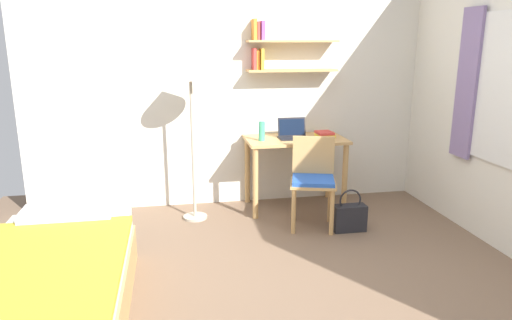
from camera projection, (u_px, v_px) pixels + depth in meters
ground_plane at (279, 293)px, 3.29m from camera, size 5.28×5.28×0.00m
wall_back at (238, 82)px, 4.90m from camera, size 4.40×0.27×2.60m
bed at (44, 301)px, 2.75m from camera, size 0.94×2.04×0.54m
desk at (295, 151)px, 4.86m from camera, size 1.03×0.59×0.76m
desk_chair at (313, 177)px, 4.40m from camera, size 0.51×0.50×0.85m
standing_lamp at (190, 77)px, 4.35m from camera, size 0.40×0.40×1.60m
laptop at (293, 133)px, 4.82m from camera, size 0.30×0.21×0.20m
water_bottle at (262, 131)px, 4.67m from camera, size 0.06×0.06×0.20m
book_stack at (325, 134)px, 4.88m from camera, size 0.18×0.20×0.06m
handbag at (349, 217)px, 4.35m from camera, size 0.31×0.13×0.41m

